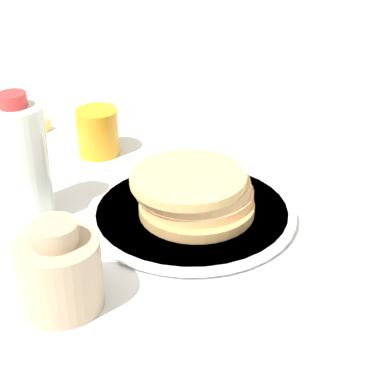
# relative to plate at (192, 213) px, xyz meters

# --- Properties ---
(ground_plane) EXTENTS (4.00, 4.00, 0.00)m
(ground_plane) POSITION_rel_plate_xyz_m (0.03, 0.02, -0.01)
(ground_plane) COLOR white
(plate) EXTENTS (0.29, 0.29, 0.01)m
(plate) POSITION_rel_plate_xyz_m (0.00, 0.00, 0.00)
(plate) COLOR white
(plate) RESTS_ON ground_plane
(pancake_stack) EXTENTS (0.17, 0.17, 0.05)m
(pancake_stack) POSITION_rel_plate_xyz_m (0.00, -0.00, 0.03)
(pancake_stack) COLOR tan
(pancake_stack) RESTS_ON plate
(juice_glass) EXTENTS (0.07, 0.07, 0.08)m
(juice_glass) POSITION_rel_plate_xyz_m (0.19, 0.17, 0.03)
(juice_glass) COLOR orange
(juice_glass) RESTS_ON ground_plane
(cream_jug) EXTENTS (0.09, 0.09, 0.11)m
(cream_jug) POSITION_rel_plate_xyz_m (-0.20, 0.13, 0.04)
(cream_jug) COLOR tan
(cream_jug) RESTS_ON ground_plane
(water_bottle_near) EXTENTS (0.07, 0.07, 0.18)m
(water_bottle_near) POSITION_rel_plate_xyz_m (-0.02, 0.23, 0.08)
(water_bottle_near) COLOR silver
(water_bottle_near) RESTS_ON ground_plane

